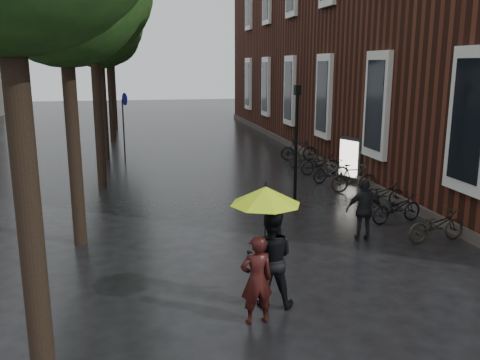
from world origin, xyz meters
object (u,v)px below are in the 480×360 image
object	(u,v)px
person_burgundy	(257,280)
parked_bicycles	(344,176)
pedestrian_walking	(365,210)
ad_lightbox	(351,159)
lamp_post	(296,132)
person_black	(270,259)

from	to	relation	value
person_burgundy	parked_bicycles	world-z (taller)	person_burgundy
person_burgundy	parked_bicycles	distance (m)	10.33
pedestrian_walking	ad_lightbox	bearing A→B (deg)	-96.16
person_burgundy	ad_lightbox	world-z (taller)	ad_lightbox
parked_bicycles	lamp_post	size ratio (longest dim) A/B	3.23
parked_bicycles	person_black	bearing A→B (deg)	-121.01
pedestrian_walking	ad_lightbox	size ratio (longest dim) A/B	0.94
person_black	lamp_post	size ratio (longest dim) A/B	0.49
parked_bicycles	ad_lightbox	xyz separation A→B (m)	(0.71, 1.03, 0.39)
ad_lightbox	person_black	bearing A→B (deg)	-142.57
person_black	person_burgundy	bearing A→B (deg)	70.87
person_burgundy	person_black	xyz separation A→B (m)	(0.40, 0.58, 0.12)
person_burgundy	person_black	size ratio (longest dim) A/B	0.87
person_black	ad_lightbox	size ratio (longest dim) A/B	1.09
person_burgundy	ad_lightbox	distance (m)	11.57
pedestrian_walking	ad_lightbox	distance (m)	6.77
lamp_post	pedestrian_walking	bearing A→B (deg)	-82.04
person_burgundy	lamp_post	bearing A→B (deg)	-117.76
pedestrian_walking	parked_bicycles	bearing A→B (deg)	-93.17
person_burgundy	parked_bicycles	size ratio (longest dim) A/B	0.13
pedestrian_walking	lamp_post	world-z (taller)	lamp_post
person_black	ad_lightbox	bearing A→B (deg)	-106.28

